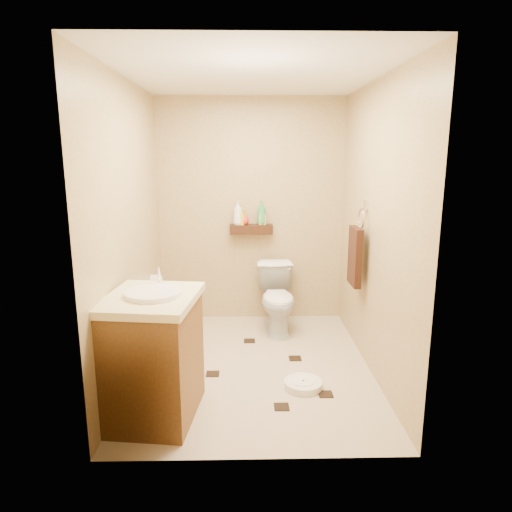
{
  "coord_description": "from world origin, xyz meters",
  "views": [
    {
      "loc": [
        -0.06,
        -3.68,
        1.8
      ],
      "look_at": [
        0.03,
        0.25,
        0.93
      ],
      "focal_mm": 32.0,
      "sensor_mm": 36.0,
      "label": 1
    }
  ],
  "objects": [
    {
      "name": "towel_ring",
      "position": [
        0.91,
        0.25,
        0.95
      ],
      "size": [
        0.12,
        0.3,
        0.76
      ],
      "color": "silver",
      "rests_on": "wall_right"
    },
    {
      "name": "toilet_brush",
      "position": [
        -0.65,
        1.07,
        0.15
      ],
      "size": [
        0.1,
        0.1,
        0.43
      ],
      "color": "#196457",
      "rests_on": "ground"
    },
    {
      "name": "floor_accents",
      "position": [
        0.03,
        -0.01,
        0.0
      ],
      "size": [
        1.21,
        1.35,
        0.01
      ],
      "color": "black",
      "rests_on": "ground"
    },
    {
      "name": "bottle_c",
      "position": [
        -0.08,
        1.17,
        1.14
      ],
      "size": [
        0.12,
        0.12,
        0.14
      ],
      "primitive_type": "imported",
      "rotation": [
        0.0,
        0.0,
        4.82
      ],
      "color": "red",
      "rests_on": "wall_shelf"
    },
    {
      "name": "wall_shelf",
      "position": [
        0.0,
        1.17,
        1.02
      ],
      "size": [
        0.46,
        0.14,
        0.1
      ],
      "primitive_type": "cube",
      "color": "#37180F",
      "rests_on": "wall_back"
    },
    {
      "name": "toilet",
      "position": [
        0.27,
        0.83,
        0.34
      ],
      "size": [
        0.42,
        0.7,
        0.69
      ],
      "primitive_type": "imported",
      "rotation": [
        0.0,
        0.0,
        0.06
      ],
      "color": "white",
      "rests_on": "ground"
    },
    {
      "name": "toilet_paper",
      "position": [
        -0.94,
        0.65,
        0.6
      ],
      "size": [
        0.12,
        0.11,
        0.12
      ],
      "color": "white",
      "rests_on": "wall_left"
    },
    {
      "name": "vanity",
      "position": [
        -0.7,
        -0.74,
        0.46
      ],
      "size": [
        0.68,
        0.79,
        1.02
      ],
      "rotation": [
        0.0,
        0.0,
        -0.12
      ],
      "color": "brown",
      "rests_on": "ground"
    },
    {
      "name": "wall_back",
      "position": [
        0.0,
        1.25,
        1.2
      ],
      "size": [
        2.0,
        0.04,
        2.4
      ],
      "primitive_type": "cube",
      "color": "tan",
      "rests_on": "ground"
    },
    {
      "name": "ground",
      "position": [
        0.0,
        0.0,
        0.0
      ],
      "size": [
        2.5,
        2.5,
        0.0
      ],
      "primitive_type": "plane",
      "color": "#C4AB8F",
      "rests_on": "ground"
    },
    {
      "name": "bottle_e",
      "position": [
        0.11,
        1.17,
        1.15
      ],
      "size": [
        0.09,
        0.09,
        0.17
      ],
      "primitive_type": "imported",
      "rotation": [
        0.0,
        0.0,
        0.24
      ],
      "color": "#FF9754",
      "rests_on": "wall_shelf"
    },
    {
      "name": "ceiling",
      "position": [
        0.0,
        0.0,
        2.4
      ],
      "size": [
        2.0,
        2.5,
        0.02
      ],
      "primitive_type": "cube",
      "color": "silver",
      "rests_on": "wall_back"
    },
    {
      "name": "bottle_d",
      "position": [
        0.11,
        1.17,
        1.2
      ],
      "size": [
        0.12,
        0.12,
        0.26
      ],
      "primitive_type": "imported",
      "rotation": [
        0.0,
        0.0,
        3.32
      ],
      "color": "green",
      "rests_on": "wall_shelf"
    },
    {
      "name": "wall_right",
      "position": [
        1.0,
        0.0,
        1.2
      ],
      "size": [
        0.04,
        2.5,
        2.4
      ],
      "primitive_type": "cube",
      "color": "tan",
      "rests_on": "ground"
    },
    {
      "name": "wall_front",
      "position": [
        0.0,
        -1.25,
        1.2
      ],
      "size": [
        2.0,
        0.04,
        2.4
      ],
      "primitive_type": "cube",
      "color": "tan",
      "rests_on": "ground"
    },
    {
      "name": "wall_left",
      "position": [
        -1.0,
        0.0,
        1.2
      ],
      "size": [
        0.04,
        2.5,
        2.4
      ],
      "primitive_type": "cube",
      "color": "tan",
      "rests_on": "ground"
    },
    {
      "name": "bottle_b",
      "position": [
        -0.1,
        1.17,
        1.16
      ],
      "size": [
        0.11,
        0.11,
        0.18
      ],
      "primitive_type": "imported",
      "rotation": [
        0.0,
        0.0,
        1.11
      ],
      "color": "gold",
      "rests_on": "wall_shelf"
    },
    {
      "name": "bottle_a",
      "position": [
        -0.14,
        1.17,
        1.2
      ],
      "size": [
        0.13,
        0.13,
        0.26
      ],
      "primitive_type": "imported",
      "rotation": [
        0.0,
        0.0,
        2.82
      ],
      "color": "white",
      "rests_on": "wall_shelf"
    },
    {
      "name": "bathroom_scale",
      "position": [
        0.39,
        -0.39,
        0.03
      ],
      "size": [
        0.35,
        0.35,
        0.06
      ],
      "rotation": [
        0.0,
        0.0,
        -0.19
      ],
      "color": "white",
      "rests_on": "ground"
    }
  ]
}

